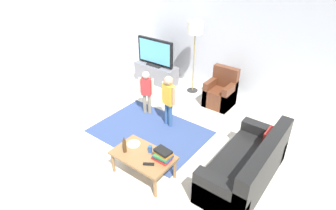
{
  "coord_description": "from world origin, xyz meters",
  "views": [
    {
      "loc": [
        2.78,
        -3.06,
        3.35
      ],
      "look_at": [
        0.0,
        0.6,
        0.65
      ],
      "focal_mm": 29.86,
      "sensor_mm": 36.0,
      "label": 1
    }
  ],
  "objects": [
    {
      "name": "tv_remote",
      "position": [
        0.61,
        -0.69,
        0.43
      ],
      "size": [
        0.17,
        0.13,
        0.02
      ],
      "primitive_type": "cube",
      "rotation": [
        0.0,
        0.0,
        0.57
      ],
      "color": "black",
      "rests_on": "coffee_table"
    },
    {
      "name": "tv",
      "position": [
        -1.69,
        2.28,
        0.85
      ],
      "size": [
        1.1,
        0.28,
        0.71
      ],
      "color": "black",
      "rests_on": "tv_stand"
    },
    {
      "name": "wall_left",
      "position": [
        -3.0,
        0.0,
        1.35
      ],
      "size": [
        0.12,
        6.0,
        2.7
      ],
      "primitive_type": "cube",
      "color": "silver",
      "rests_on": "ground"
    },
    {
      "name": "child_center",
      "position": [
        -0.16,
        0.83,
        0.67
      ],
      "size": [
        0.37,
        0.18,
        1.12
      ],
      "color": "#33598C",
      "rests_on": "ground"
    },
    {
      "name": "armchair",
      "position": [
        0.29,
        2.26,
        0.3
      ],
      "size": [
        0.6,
        0.6,
        0.9
      ],
      "color": "brown",
      "rests_on": "ground"
    },
    {
      "name": "ground",
      "position": [
        0.0,
        0.0,
        0.0
      ],
      "size": [
        7.8,
        7.8,
        0.0
      ],
      "primitive_type": "plane",
      "color": "beige"
    },
    {
      "name": "bottle",
      "position": [
        0.11,
        -0.69,
        0.54
      ],
      "size": [
        0.06,
        0.06,
        0.28
      ],
      "color": "#4C3319",
      "rests_on": "coffee_table"
    },
    {
      "name": "plate",
      "position": [
        0.09,
        -0.47,
        0.43
      ],
      "size": [
        0.22,
        0.22,
        0.02
      ],
      "color": "white",
      "rests_on": "coffee_table"
    },
    {
      "name": "tv_stand",
      "position": [
        -1.69,
        2.3,
        0.24
      ],
      "size": [
        1.2,
        0.44,
        0.5
      ],
      "color": "slate",
      "rests_on": "ground"
    },
    {
      "name": "coffee_table",
      "position": [
        0.39,
        -0.57,
        0.37
      ],
      "size": [
        1.0,
        0.6,
        0.42
      ],
      "color": "olive",
      "rests_on": "ground"
    },
    {
      "name": "wall_back",
      "position": [
        0.0,
        3.0,
        1.35
      ],
      "size": [
        6.0,
        0.12,
        2.7
      ],
      "primitive_type": "cube",
      "color": "silver",
      "rests_on": "ground"
    },
    {
      "name": "child_near_tv",
      "position": [
        -0.84,
        0.94,
        0.6
      ],
      "size": [
        0.31,
        0.2,
        1.0
      ],
      "color": "gray",
      "rests_on": "ground"
    },
    {
      "name": "floor_lamp",
      "position": [
        -0.61,
        2.45,
        1.54
      ],
      "size": [
        0.36,
        0.36,
        1.78
      ],
      "color": "#262626",
      "rests_on": "ground"
    },
    {
      "name": "book_stack",
      "position": [
        0.71,
        -0.47,
        0.51
      ],
      "size": [
        0.3,
        0.23,
        0.19
      ],
      "color": "red",
      "rests_on": "coffee_table"
    },
    {
      "name": "area_rug",
      "position": [
        -0.31,
        0.4,
        0.0
      ],
      "size": [
        2.2,
        1.6,
        0.01
      ],
      "primitive_type": "cube",
      "color": "#33477A",
      "rests_on": "ground"
    },
    {
      "name": "couch",
      "position": [
        1.81,
        0.31,
        0.29
      ],
      "size": [
        0.8,
        1.8,
        0.86
      ],
      "color": "black",
      "rests_on": "ground"
    },
    {
      "name": "soda_can",
      "position": [
        0.44,
        -0.45,
        0.48
      ],
      "size": [
        0.07,
        0.07,
        0.12
      ],
      "primitive_type": "cylinder",
      "color": "#2659B2",
      "rests_on": "coffee_table"
    }
  ]
}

